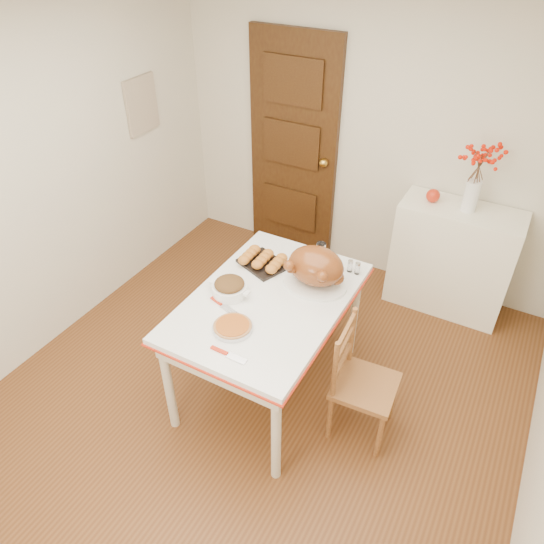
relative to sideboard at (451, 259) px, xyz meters
The scene contains 19 objects.
floor 2.04m from the sideboard, 116.44° to the right, with size 3.50×4.00×0.00m, color #522C12.
ceiling 2.84m from the sideboard, 116.44° to the right, with size 3.50×4.00×0.00m, color white.
wall_back 1.20m from the sideboard, 166.04° to the left, with size 3.50×0.00×2.50m, color beige.
wall_left 3.27m from the sideboard, 145.96° to the right, with size 0.00×4.00×2.50m, color beige.
door_back 1.69m from the sideboard, behind, with size 0.85×0.06×2.06m, color black.
photo_board 2.87m from the sideboard, 167.50° to the right, with size 0.03×0.35×0.45m, color tan.
sideboard is the anchor object (origin of this frame).
kitchen_table 1.78m from the sideboard, 119.24° to the right, with size 0.94×1.37×0.82m, color white, non-canonical shape.
chair_oak 1.58m from the sideboard, 95.62° to the right, with size 0.38×0.38×0.87m, color #A16530, non-canonical shape.
berry_vase 0.73m from the sideboard, ahead, with size 0.26×0.26×0.51m, color white, non-canonical shape.
apple 0.58m from the sideboard, behind, with size 0.11×0.11×0.11m, color red.
turkey_platter 1.52m from the sideboard, 117.73° to the right, with size 0.44×0.35×0.28m, color brown, non-canonical shape.
pumpkin_pie 2.15m from the sideboard, 115.62° to the right, with size 0.24×0.24×0.05m, color #9E4914.
stuffing_dish 2.02m from the sideboard, 124.17° to the right, with size 0.29×0.23×0.11m, color #452C15, non-canonical shape.
rolls_tray 1.70m from the sideboard, 130.84° to the right, with size 0.31×0.24×0.08m, color #BD6822, non-canonical shape.
pie_server 2.28m from the sideboard, 111.44° to the right, with size 0.23×0.07×0.01m, color silver, non-canonical shape.
carving_knife 2.09m from the sideboard, 120.97° to the right, with size 0.28×0.07×0.01m, color silver, non-canonical shape.
drinking_glass 1.31m from the sideboard, 128.42° to the right, with size 0.07×0.07×0.12m, color white.
shaker_pair 1.21m from the sideboard, 115.89° to the right, with size 0.09×0.03×0.09m, color white, non-canonical shape.
Camera 1 is at (1.25, -1.96, 2.91)m, focal length 33.68 mm.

